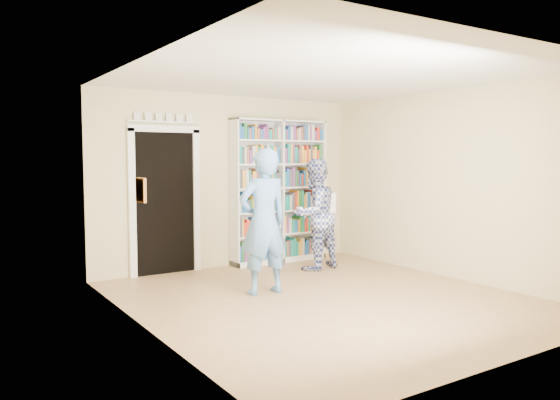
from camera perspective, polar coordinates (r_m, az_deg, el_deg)
name	(u,v)px	position (r m, az deg, el deg)	size (l,w,h in m)	color
floor	(326,299)	(6.82, 4.85, -10.25)	(5.00, 5.00, 0.00)	#9A704A
ceiling	(328,76)	(6.67, 5.00, 12.82)	(5.00, 5.00, 0.00)	white
wall_back	(230,181)	(8.71, -5.24, 1.94)	(4.50, 4.50, 0.00)	beige
wall_left	(146,196)	(5.52, -13.84, 0.39)	(5.00, 5.00, 0.00)	beige
wall_right	(451,184)	(8.18, 17.46, 1.60)	(5.00, 5.00, 0.00)	beige
bookshelf	(279,191)	(9.00, -0.13, 0.98)	(1.70, 0.32, 2.34)	white
doorway	(165,195)	(8.25, -11.94, 0.54)	(1.10, 0.08, 2.43)	black
wall_art	(141,190)	(5.71, -14.32, 1.02)	(0.03, 0.25, 0.25)	maroon
man_blue	(264,222)	(6.89, -1.73, -2.29)	(0.67, 0.44, 1.84)	#5C8ECC
man_plaid	(314,214)	(8.43, 3.60, -1.50)	(0.83, 0.65, 1.71)	navy
paper_sheet	(329,203)	(8.36, 5.17, -0.30)	(0.22, 0.01, 0.31)	white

